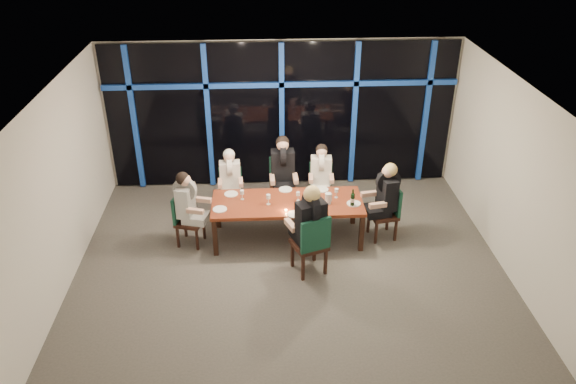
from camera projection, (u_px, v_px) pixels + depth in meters
name	position (u px, v px, depth m)	size (l,w,h in m)	color
room	(290.00, 154.00, 8.35)	(7.04, 7.00, 3.02)	#5B5750
window_wall	(282.00, 113.00, 11.14)	(6.86, 0.43, 2.94)	black
dining_table	(287.00, 205.00, 9.70)	(2.60, 1.00, 0.75)	maroon
chair_far_left	(231.00, 189.00, 10.56)	(0.45, 0.45, 0.91)	black
chair_far_mid	(283.00, 181.00, 10.69)	(0.50, 0.50, 1.04)	black
chair_far_right	(320.00, 184.00, 10.71)	(0.46, 0.46, 0.93)	black
chair_end_left	(185.00, 217.00, 9.66)	(0.54, 0.54, 0.94)	black
chair_end_right	(388.00, 209.00, 9.83)	(0.53, 0.53, 0.99)	black
chair_near_mid	(312.00, 242.00, 8.84)	(0.65, 0.65, 1.08)	black
diner_far_left	(230.00, 174.00, 10.32)	(0.47, 0.58, 0.89)	silver
diner_far_mid	(283.00, 164.00, 10.41)	(0.53, 0.65, 1.01)	black
diner_far_right	(321.00, 169.00, 10.46)	(0.48, 0.60, 0.91)	silver
diner_end_left	(188.00, 198.00, 9.46)	(0.64, 0.54, 0.92)	black
diner_end_right	(385.00, 190.00, 9.62)	(0.65, 0.54, 0.96)	black
diner_near_mid	(310.00, 216.00, 8.70)	(0.66, 0.74, 1.06)	black
plate_far_left	(231.00, 194.00, 9.89)	(0.24, 0.24, 0.01)	white
plate_far_mid	(285.00, 189.00, 10.03)	(0.24, 0.24, 0.01)	white
plate_far_right	(322.00, 189.00, 10.03)	(0.24, 0.24, 0.01)	white
plate_end_left	(220.00, 209.00, 9.42)	(0.24, 0.24, 0.01)	white
plate_end_right	(354.00, 204.00, 9.59)	(0.24, 0.24, 0.01)	white
plate_near_mid	(295.00, 214.00, 9.29)	(0.24, 0.24, 0.01)	white
wine_bottle	(353.00, 200.00, 9.48)	(0.07, 0.07, 0.32)	black
water_pitcher	(328.00, 199.00, 9.56)	(0.12, 0.11, 0.20)	silver
tea_light	(286.00, 210.00, 9.38)	(0.04, 0.04, 0.03)	#FF9F4C
wine_glass_a	(268.00, 197.00, 9.52)	(0.07, 0.07, 0.19)	silver
wine_glass_b	(298.00, 194.00, 9.64)	(0.06, 0.06, 0.17)	silver
wine_glass_c	(309.00, 194.00, 9.66)	(0.06, 0.06, 0.16)	silver
wine_glass_d	(242.00, 193.00, 9.67)	(0.07, 0.07, 0.18)	silver
wine_glass_e	(337.00, 191.00, 9.73)	(0.07, 0.07, 0.17)	white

